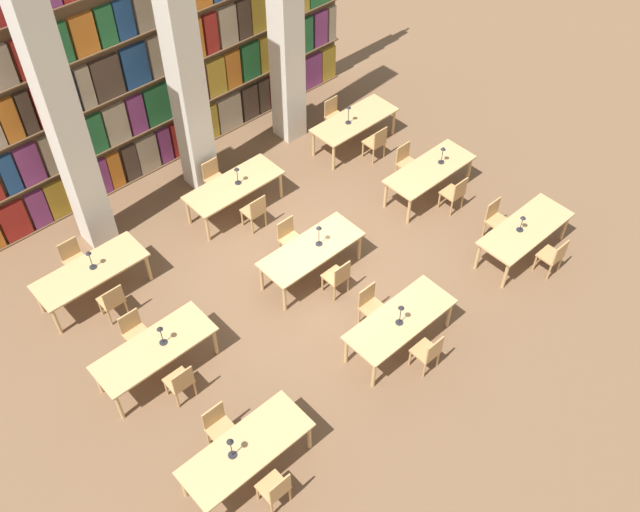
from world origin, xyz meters
name	(u,v)px	position (x,y,z in m)	size (l,w,h in m)	color
ground_plane	(312,272)	(0.00, 0.00, 0.00)	(40.00, 40.00, 0.00)	brown
bookshelf_bank	(155,57)	(0.02, 4.89, 2.65)	(10.34, 0.35, 5.50)	brown
pillar_left	(63,120)	(-2.63, 3.74, 3.00)	(0.58, 0.58, 6.00)	beige
pillar_center	(184,65)	(0.00, 3.74, 3.00)	(0.58, 0.58, 6.00)	beige
pillar_right	(286,20)	(2.63, 3.74, 3.00)	(0.58, 0.58, 6.00)	beige
reading_table_0	(246,450)	(-3.57, -2.49, 0.66)	(2.13, 0.84, 0.74)	tan
chair_0	(276,489)	(-3.59, -3.20, 0.47)	(0.42, 0.40, 0.87)	tan
chair_1	(219,426)	(-3.59, -1.78, 0.47)	(0.42, 0.40, 0.87)	tan
desk_lamp_0	(231,445)	(-3.80, -2.45, 1.06)	(0.14, 0.14, 0.48)	#232328
reading_table_1	(400,321)	(-0.01, -2.36, 0.66)	(2.13, 0.84, 0.74)	tan
chair_2	(428,352)	(-0.02, -3.07, 0.47)	(0.42, 0.40, 0.87)	tan
chair_3	(371,305)	(-0.02, -1.66, 0.47)	(0.42, 0.40, 0.87)	tan
desk_lamp_1	(401,311)	(-0.09, -2.41, 1.06)	(0.14, 0.14, 0.48)	#232328
reading_table_2	(525,231)	(3.50, -2.48, 0.66)	(2.13, 0.84, 0.74)	tan
chair_4	(553,256)	(3.51, -3.19, 0.47)	(0.42, 0.40, 0.87)	tan
chair_5	(496,219)	(3.51, -1.77, 0.47)	(0.42, 0.40, 0.87)	tan
desk_lamp_2	(522,221)	(3.35, -2.43, 1.00)	(0.14, 0.14, 0.39)	#232328
reading_table_3	(155,350)	(-3.57, 0.04, 0.66)	(2.13, 0.84, 0.74)	tan
chair_6	(180,382)	(-3.56, -0.67, 0.47)	(0.42, 0.40, 0.87)	tan
chair_7	(135,332)	(-3.56, 0.75, 0.47)	(0.42, 0.40, 0.87)	tan
desk_lamp_3	(161,332)	(-3.40, 0.02, 1.04)	(0.14, 0.14, 0.45)	#232328
reading_table_4	(311,251)	(-0.04, -0.03, 0.66)	(2.13, 0.84, 0.74)	tan
chair_8	(338,277)	(0.01, -0.73, 0.47)	(0.42, 0.40, 0.87)	tan
chair_9	(289,237)	(0.01, 0.68, 0.47)	(0.42, 0.40, 0.87)	tan
desk_lamp_4	(319,232)	(0.15, -0.04, 1.07)	(0.14, 0.14, 0.50)	#232328
reading_table_5	(430,171)	(3.45, 0.02, 0.66)	(2.13, 0.84, 0.74)	tan
chair_10	(455,193)	(3.48, -0.69, 0.47)	(0.42, 0.40, 0.87)	tan
chair_11	(406,162)	(3.48, 0.72, 0.47)	(0.42, 0.40, 0.87)	tan
desk_lamp_5	(443,152)	(3.77, -0.01, 1.02)	(0.14, 0.14, 0.43)	#232328
reading_table_6	(91,273)	(-3.48, 2.36, 0.66)	(2.13, 0.84, 0.74)	tan
chair_12	(112,300)	(-3.49, 1.65, 0.47)	(0.42, 0.40, 0.87)	tan
chair_13	(74,259)	(-3.49, 3.06, 0.47)	(0.42, 0.40, 0.87)	tan
desk_lamp_6	(89,257)	(-3.40, 2.37, 1.03)	(0.14, 0.14, 0.44)	#232328
reading_table_7	(234,187)	(-0.01, 2.46, 0.66)	(2.13, 0.84, 0.74)	tan
chair_14	(255,211)	(-0.02, 1.75, 0.47)	(0.42, 0.40, 0.87)	tan
chair_15	(214,178)	(-0.02, 3.17, 0.47)	(0.42, 0.40, 0.87)	tan
desk_lamp_7	(237,172)	(0.09, 2.43, 1.03)	(0.14, 0.14, 0.43)	#232328
reading_table_8	(355,122)	(3.47, 2.37, 0.66)	(2.13, 0.84, 0.74)	tan
chair_16	(376,142)	(3.48, 1.67, 0.47)	(0.42, 0.40, 0.87)	tan
chair_17	(334,115)	(3.48, 3.08, 0.47)	(0.42, 0.40, 0.87)	tan
desk_lamp_8	(349,111)	(3.26, 2.38, 1.06)	(0.14, 0.14, 0.48)	#232328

